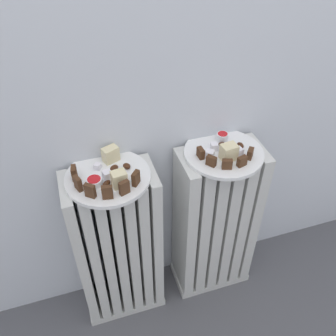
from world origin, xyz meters
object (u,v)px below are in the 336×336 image
at_px(plate_left, 108,177).
at_px(fork, 230,153).
at_px(radiator_left, 118,248).
at_px(plate_right, 224,153).
at_px(jam_bowl_right, 222,137).
at_px(jam_bowl_left, 94,181).
at_px(radiator_right, 215,224).

height_order(plate_left, fork, fork).
bearing_deg(radiator_left, plate_right, -0.00).
bearing_deg(plate_right, plate_left, 180.00).
relative_size(plate_left, jam_bowl_right, 6.55).
xyz_separation_m(radiator_left, jam_bowl_right, (0.39, 0.06, 0.36)).
bearing_deg(radiator_left, plate_left, -63.43).
bearing_deg(plate_right, fork, -45.84).
relative_size(plate_right, jam_bowl_left, 5.45).
bearing_deg(jam_bowl_right, radiator_left, -171.76).
bearing_deg(radiator_left, radiator_right, -0.00).
relative_size(radiator_right, fork, 6.64).
distance_m(radiator_left, plate_right, 0.50).
bearing_deg(radiator_right, radiator_left, 180.00).
distance_m(radiator_left, fork, 0.52).
height_order(radiator_left, plate_left, plate_left).
xyz_separation_m(jam_bowl_left, jam_bowl_right, (0.43, 0.08, 0.00)).
relative_size(jam_bowl_left, fork, 0.47).
xyz_separation_m(plate_right, jam_bowl_right, (0.02, 0.06, 0.02)).
relative_size(radiator_left, plate_left, 2.62).
height_order(plate_right, fork, fork).
bearing_deg(fork, jam_bowl_right, 87.34).
xyz_separation_m(plate_left, jam_bowl_left, (-0.04, -0.03, 0.02)).
distance_m(radiator_right, jam_bowl_right, 0.36).
xyz_separation_m(radiator_right, fork, (0.02, -0.02, 0.35)).
xyz_separation_m(radiator_left, plate_right, (0.37, -0.00, 0.34)).
bearing_deg(radiator_right, plate_left, 180.00).
bearing_deg(fork, plate_left, 177.67).
bearing_deg(radiator_left, fork, -2.33).
height_order(radiator_left, fork, fork).
distance_m(plate_left, plate_right, 0.37).
relative_size(radiator_left, fork, 6.64).
bearing_deg(plate_right, jam_bowl_left, -176.32).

